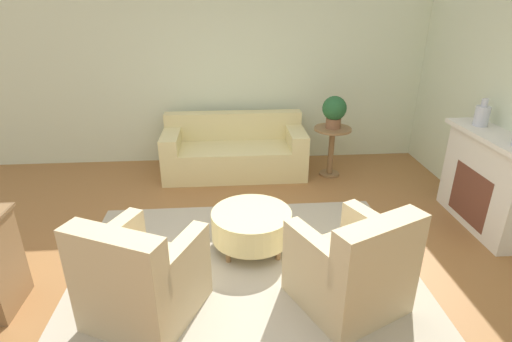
{
  "coord_description": "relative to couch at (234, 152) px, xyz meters",
  "views": [
    {
      "loc": [
        -0.14,
        -3.18,
        2.39
      ],
      "look_at": [
        0.15,
        0.55,
        0.75
      ],
      "focal_mm": 28.0,
      "sensor_mm": 36.0,
      "label": 1
    }
  ],
  "objects": [
    {
      "name": "ground_plane",
      "position": [
        0.03,
        -2.26,
        -0.31
      ],
      "size": [
        16.0,
        16.0,
        0.0
      ],
      "primitive_type": "plane",
      "color": "#996638"
    },
    {
      "name": "wall_back",
      "position": [
        0.03,
        0.62,
        1.09
      ],
      "size": [
        9.62,
        0.12,
        2.8
      ],
      "color": "beige",
      "rests_on": "ground_plane"
    },
    {
      "name": "rug",
      "position": [
        0.03,
        -2.26,
        -0.31
      ],
      "size": [
        3.21,
        2.36,
        0.01
      ],
      "color": "#B2A893",
      "rests_on": "ground_plane"
    },
    {
      "name": "couch",
      "position": [
        0.0,
        0.0,
        0.0
      ],
      "size": [
        2.01,
        0.85,
        0.84
      ],
      "color": "beige",
      "rests_on": "ground_plane"
    },
    {
      "name": "armchair_left",
      "position": [
        -0.81,
        -2.86,
        0.04
      ],
      "size": [
        1.03,
        1.04,
        0.91
      ],
      "color": "#C6B289",
      "rests_on": "rug"
    },
    {
      "name": "armchair_right",
      "position": [
        0.88,
        -2.86,
        0.04
      ],
      "size": [
        1.03,
        1.04,
        0.91
      ],
      "color": "#C6B289",
      "rests_on": "rug"
    },
    {
      "name": "ottoman_table",
      "position": [
        0.12,
        -1.96,
        -0.04
      ],
      "size": [
        0.81,
        0.81,
        0.4
      ],
      "color": "beige",
      "rests_on": "rug"
    },
    {
      "name": "side_table",
      "position": [
        1.37,
        -0.21,
        0.17
      ],
      "size": [
        0.52,
        0.52,
        0.71
      ],
      "color": "olive",
      "rests_on": "ground_plane"
    },
    {
      "name": "fireplace",
      "position": [
        2.72,
        -1.71,
        0.25
      ],
      "size": [
        0.44,
        1.32,
        1.07
      ],
      "color": "silver",
      "rests_on": "ground_plane"
    },
    {
      "name": "vase_mantel_near",
      "position": [
        2.7,
        -1.38,
        0.88
      ],
      "size": [
        0.16,
        0.16,
        0.3
      ],
      "color": "silver",
      "rests_on": "fireplace"
    },
    {
      "name": "potted_plant_on_side_table",
      "position": [
        1.37,
        -0.21,
        0.65
      ],
      "size": [
        0.33,
        0.33,
        0.45
      ],
      "color": "brown",
      "rests_on": "side_table"
    }
  ]
}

